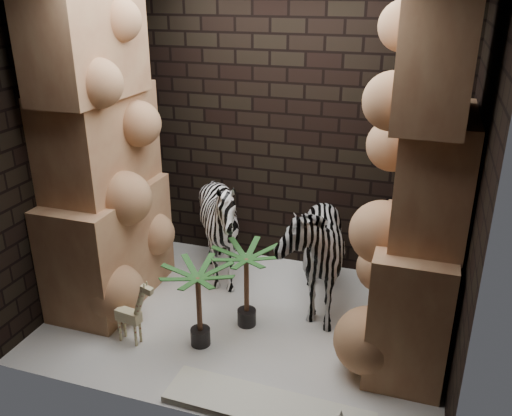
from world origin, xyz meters
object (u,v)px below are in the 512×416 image
(giraffe_toy, at_px, (128,309))
(palm_front, at_px, (246,288))
(zebra_right, at_px, (310,237))
(surfboard, at_px, (267,407))
(palm_back, at_px, (199,307))
(zebra_left, at_px, (221,232))

(giraffe_toy, height_order, palm_front, palm_front)
(palm_front, bearing_deg, giraffe_toy, -147.74)
(giraffe_toy, bearing_deg, zebra_right, 47.58)
(giraffe_toy, relative_size, palm_front, 0.85)
(zebra_right, relative_size, surfboard, 0.92)
(giraffe_toy, bearing_deg, palm_back, 22.71)
(zebra_left, bearing_deg, surfboard, -45.10)
(palm_front, distance_m, surfboard, 1.14)
(zebra_right, bearing_deg, palm_back, -143.23)
(palm_front, xyz_separation_m, surfboard, (0.49, -0.97, -0.36))
(zebra_right, height_order, palm_front, zebra_right)
(zebra_right, height_order, palm_back, zebra_right)
(surfboard, bearing_deg, palm_back, 145.27)
(giraffe_toy, relative_size, palm_back, 0.88)
(zebra_right, height_order, surfboard, zebra_right)
(zebra_left, bearing_deg, palm_back, -65.10)
(surfboard, bearing_deg, palm_front, 118.48)
(zebra_right, xyz_separation_m, surfboard, (0.05, -1.49, -0.68))
(zebra_right, bearing_deg, zebra_left, 157.53)
(palm_front, bearing_deg, surfboard, -62.98)
(palm_back, bearing_deg, surfboard, -36.20)
(zebra_left, relative_size, giraffe_toy, 1.91)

